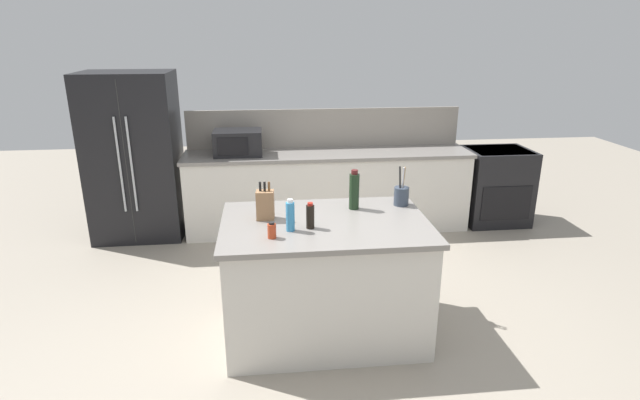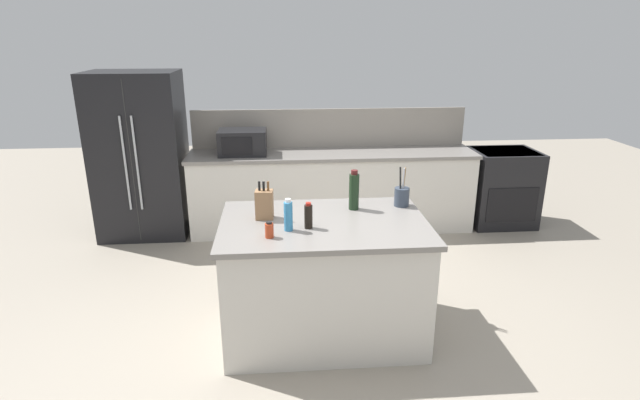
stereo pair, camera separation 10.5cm
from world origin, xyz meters
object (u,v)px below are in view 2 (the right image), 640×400
(knife_block, at_px, (264,204))
(wine_bottle, at_px, (354,191))
(dish_soap_bottle, at_px, (288,216))
(spice_jar_paprika, at_px, (269,230))
(soy_sauce_bottle, at_px, (308,216))
(microwave, at_px, (243,142))
(range_oven, at_px, (502,187))
(refrigerator, at_px, (140,156))
(utensil_crock, at_px, (402,196))

(knife_block, xyz_separation_m, wine_bottle, (0.70, 0.15, 0.04))
(dish_soap_bottle, bearing_deg, spice_jar_paprika, -138.21)
(spice_jar_paprika, distance_m, soy_sauce_bottle, 0.32)
(microwave, bearing_deg, knife_block, -82.01)
(range_oven, bearing_deg, spice_jar_paprika, -138.50)
(refrigerator, xyz_separation_m, wine_bottle, (2.16, -1.99, 0.16))
(spice_jar_paprika, distance_m, wine_bottle, 0.85)
(spice_jar_paprika, xyz_separation_m, wine_bottle, (0.66, 0.52, 0.10))
(microwave, height_order, knife_block, knife_block)
(range_oven, xyz_separation_m, utensil_crock, (-1.73, -1.90, 0.56))
(spice_jar_paprika, height_order, wine_bottle, wine_bottle)
(wine_bottle, bearing_deg, dish_soap_bottle, -142.40)
(dish_soap_bottle, distance_m, soy_sauce_bottle, 0.15)
(utensil_crock, height_order, dish_soap_bottle, utensil_crock)
(utensil_crock, xyz_separation_m, dish_soap_bottle, (-0.92, -0.45, 0.03))
(wine_bottle, bearing_deg, refrigerator, 137.26)
(range_oven, height_order, spice_jar_paprika, spice_jar_paprika)
(refrigerator, height_order, soy_sauce_bottle, refrigerator)
(knife_block, distance_m, utensil_crock, 1.11)
(refrigerator, xyz_separation_m, dish_soap_bottle, (1.63, -2.40, 0.12))
(wine_bottle, bearing_deg, range_oven, 42.38)
(knife_block, distance_m, soy_sauce_bottle, 0.39)
(knife_block, bearing_deg, utensil_crock, 15.19)
(microwave, distance_m, dish_soap_bottle, 2.39)
(microwave, height_order, wine_bottle, wine_bottle)
(utensil_crock, bearing_deg, range_oven, 47.57)
(refrigerator, xyz_separation_m, utensil_crock, (2.55, -1.95, 0.09))
(range_oven, height_order, utensil_crock, utensil_crock)
(range_oven, distance_m, utensil_crock, 2.63)
(range_oven, bearing_deg, refrigerator, 179.31)
(range_oven, relative_size, soy_sauce_bottle, 4.78)
(range_oven, xyz_separation_m, microwave, (-3.12, 0.00, 0.61))
(spice_jar_paprika, bearing_deg, dish_soap_bottle, 41.79)
(dish_soap_bottle, xyz_separation_m, wine_bottle, (0.52, 0.40, 0.04))
(utensil_crock, relative_size, dish_soap_bottle, 1.37)
(refrigerator, relative_size, wine_bottle, 5.87)
(microwave, height_order, dish_soap_bottle, microwave)
(range_oven, bearing_deg, microwave, 180.00)
(microwave, relative_size, spice_jar_paprika, 4.66)
(range_oven, bearing_deg, knife_block, -143.45)
(spice_jar_paprika, relative_size, wine_bottle, 0.36)
(range_oven, relative_size, knife_block, 3.17)
(dish_soap_bottle, height_order, soy_sauce_bottle, dish_soap_bottle)
(utensil_crock, distance_m, wine_bottle, 0.40)
(refrigerator, bearing_deg, utensil_crock, -37.34)
(microwave, bearing_deg, refrigerator, 177.48)
(range_oven, relative_size, wine_bottle, 2.89)
(range_oven, relative_size, spice_jar_paprika, 7.95)
(refrigerator, height_order, utensil_crock, refrigerator)
(utensil_crock, height_order, soy_sauce_bottle, utensil_crock)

